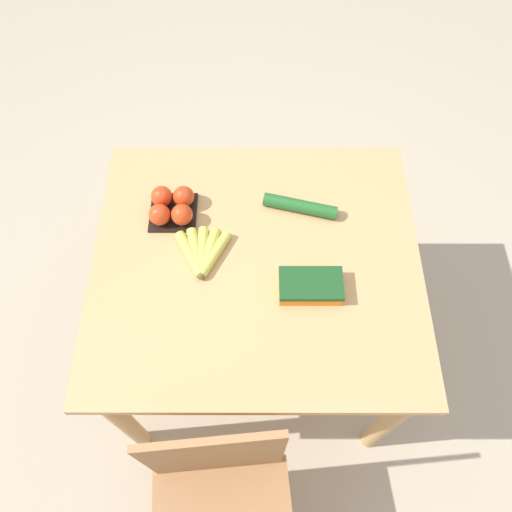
% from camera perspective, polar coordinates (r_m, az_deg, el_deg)
% --- Properties ---
extents(ground_plane, '(12.00, 12.00, 0.00)m').
position_cam_1_polar(ground_plane, '(2.26, -0.00, -10.09)').
color(ground_plane, '#B7A88E').
extents(dining_table, '(1.03, 0.93, 0.77)m').
position_cam_1_polar(dining_table, '(1.66, -0.00, -2.55)').
color(dining_table, tan).
rests_on(dining_table, ground_plane).
extents(chair, '(0.46, 0.44, 0.88)m').
position_cam_1_polar(chair, '(1.67, -3.96, -26.88)').
color(chair, '#A87547').
rests_on(chair, ground_plane).
extents(banana_bunch, '(0.18, 0.18, 0.03)m').
position_cam_1_polar(banana_bunch, '(1.56, -6.20, 0.32)').
color(banana_bunch, brown).
rests_on(banana_bunch, dining_table).
extents(tomato_pack, '(0.15, 0.15, 0.08)m').
position_cam_1_polar(tomato_pack, '(1.64, -9.61, 5.60)').
color(tomato_pack, black).
rests_on(tomato_pack, dining_table).
extents(carrot_bag, '(0.19, 0.11, 0.05)m').
position_cam_1_polar(carrot_bag, '(1.49, 6.24, -3.35)').
color(carrot_bag, orange).
rests_on(carrot_bag, dining_table).
extents(cucumber_near, '(0.25, 0.10, 0.04)m').
position_cam_1_polar(cucumber_near, '(1.65, 5.02, 5.71)').
color(cucumber_near, '#236028').
rests_on(cucumber_near, dining_table).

